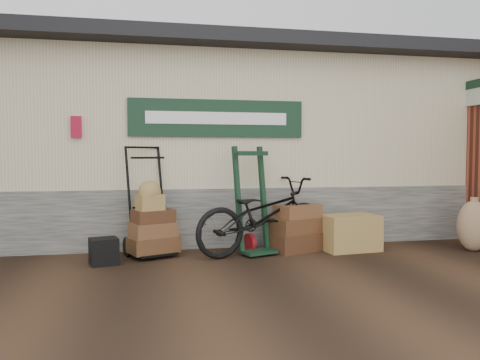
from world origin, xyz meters
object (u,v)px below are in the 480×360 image
object	(u,v)px
green_barrow	(253,200)
bicycle	(263,212)
suitcase_stack	(296,227)
black_trunk	(104,251)
porter_trolley	(148,200)
wicker_hamper	(350,233)

from	to	relation	value
green_barrow	bicycle	distance (m)	0.22
suitcase_stack	black_trunk	size ratio (longest dim) A/B	2.28
black_trunk	bicycle	world-z (taller)	bicycle
green_barrow	suitcase_stack	size ratio (longest dim) A/B	1.96
green_barrow	bicycle	world-z (taller)	green_barrow
porter_trolley	green_barrow	bearing A→B (deg)	-29.38
porter_trolley	bicycle	size ratio (longest dim) A/B	0.75
black_trunk	bicycle	size ratio (longest dim) A/B	0.16
porter_trolley	wicker_hamper	bearing A→B (deg)	-26.99
suitcase_stack	black_trunk	xyz separation A→B (m)	(-2.69, -0.37, -0.17)
green_barrow	wicker_hamper	world-z (taller)	green_barrow
green_barrow	porter_trolley	bearing A→B (deg)	153.46
green_barrow	wicker_hamper	bearing A→B (deg)	-21.74
porter_trolley	wicker_hamper	world-z (taller)	porter_trolley
bicycle	wicker_hamper	bearing A→B (deg)	-107.03
suitcase_stack	black_trunk	world-z (taller)	suitcase_stack
suitcase_stack	black_trunk	distance (m)	2.72
wicker_hamper	black_trunk	xyz separation A→B (m)	(-3.48, -0.24, -0.09)
black_trunk	green_barrow	bearing A→B (deg)	8.52
suitcase_stack	wicker_hamper	world-z (taller)	suitcase_stack
suitcase_stack	bicycle	xyz separation A→B (m)	(-0.53, -0.12, 0.26)
black_trunk	porter_trolley	bearing A→B (deg)	40.79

